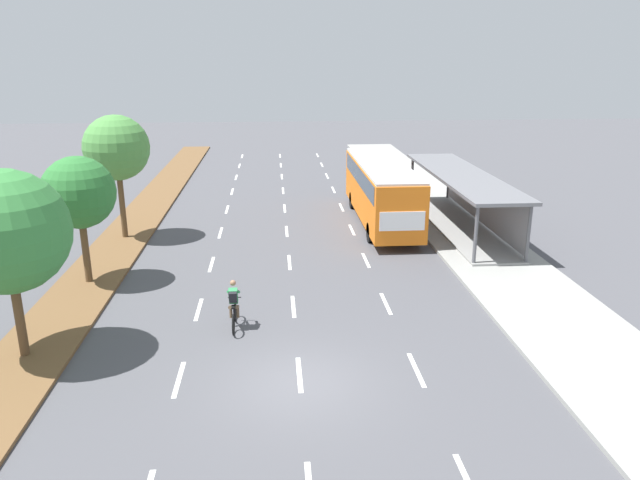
% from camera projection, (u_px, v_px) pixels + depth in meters
% --- Properties ---
extents(ground_plane, '(140.00, 140.00, 0.00)m').
position_uv_depth(ground_plane, '(300.00, 383.00, 17.10)').
color(ground_plane, '#4C4C51').
extents(median_strip, '(2.60, 52.00, 0.12)m').
position_uv_depth(median_strip, '(145.00, 212.00, 35.50)').
color(median_strip, brown).
rests_on(median_strip, ground).
extents(sidewalk_right, '(4.50, 52.00, 0.15)m').
position_uv_depth(sidewalk_right, '(435.00, 206.00, 36.80)').
color(sidewalk_right, gray).
rests_on(sidewalk_right, ground).
extents(lane_divider_left, '(0.14, 46.83, 0.01)m').
position_uv_depth(lane_divider_left, '(224.00, 220.00, 33.89)').
color(lane_divider_left, white).
rests_on(lane_divider_left, ground).
extents(lane_divider_center, '(0.14, 46.83, 0.01)m').
position_uv_depth(lane_divider_center, '(286.00, 219.00, 34.15)').
color(lane_divider_center, white).
rests_on(lane_divider_center, ground).
extents(lane_divider_right, '(0.14, 46.83, 0.01)m').
position_uv_depth(lane_divider_right, '(346.00, 218.00, 34.41)').
color(lane_divider_right, white).
rests_on(lane_divider_right, ground).
extents(bus_shelter, '(2.90, 13.21, 2.86)m').
position_uv_depth(bus_shelter, '(465.00, 195.00, 31.75)').
color(bus_shelter, gray).
rests_on(bus_shelter, sidewalk_right).
extents(bus, '(2.54, 11.29, 3.37)m').
position_uv_depth(bus, '(381.00, 187.00, 32.75)').
color(bus, orange).
rests_on(bus, ground).
extents(cyclist, '(0.46, 1.82, 1.71)m').
position_uv_depth(cyclist, '(234.00, 306.00, 20.35)').
color(cyclist, black).
rests_on(cyclist, ground).
extents(median_tree_nearest, '(3.69, 3.69, 5.81)m').
position_uv_depth(median_tree_nearest, '(5.00, 232.00, 17.34)').
color(median_tree_nearest, brown).
rests_on(median_tree_nearest, median_strip).
extents(median_tree_second, '(2.86, 2.86, 5.15)m').
position_uv_depth(median_tree_second, '(79.00, 193.00, 23.39)').
color(median_tree_second, brown).
rests_on(median_tree_second, median_strip).
extents(median_tree_third, '(3.20, 3.20, 6.13)m').
position_uv_depth(median_tree_third, '(117.00, 148.00, 29.11)').
color(median_tree_third, brown).
rests_on(median_tree_third, median_strip).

